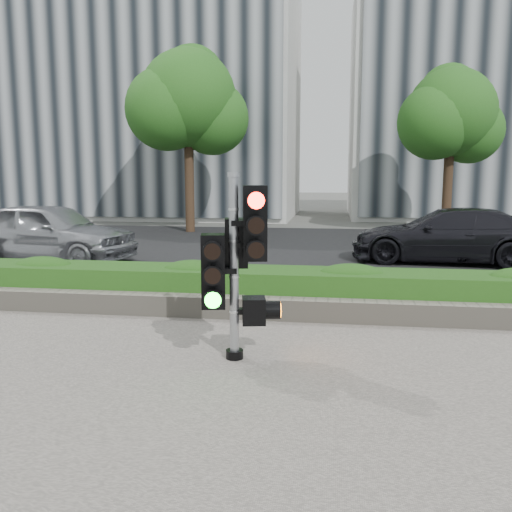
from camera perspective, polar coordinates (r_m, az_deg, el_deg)
name	(u,v)px	position (r m, az deg, el deg)	size (l,w,h in m)	color
ground	(235,360)	(6.95, -2.19, -10.88)	(120.00, 120.00, 0.00)	#51514C
sidewalk	(179,463)	(4.72, -8.09, -20.74)	(16.00, 11.00, 0.03)	#9E9389
road	(294,250)	(16.64, 4.06, 0.68)	(60.00, 13.00, 0.02)	black
curb	(267,299)	(9.92, 1.11, -4.51)	(60.00, 0.25, 0.12)	gray
stone_wall	(257,308)	(8.69, 0.08, -5.47)	(12.00, 0.32, 0.34)	gray
hedge	(262,289)	(9.28, 0.66, -3.48)	(12.00, 1.00, 0.68)	#3C8629
building_left	(149,77)	(31.58, -11.24, 17.98)	(16.00, 9.00, 15.00)	#B7B7B2
tree_left	(188,102)	(21.93, -7.18, 15.76)	(4.61, 4.03, 7.34)	black
tree_right	(451,116)	(22.50, 19.80, 13.70)	(4.10, 3.58, 6.53)	black
traffic_signal	(237,257)	(6.64, -2.06, -0.15)	(0.83, 0.67, 2.31)	black
car_silver	(50,232)	(15.23, -20.88, 2.40)	(1.85, 4.60, 1.57)	#A5A6AC
car_dark	(447,235)	(14.97, 19.49, 2.08)	(1.99, 4.89, 1.42)	black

